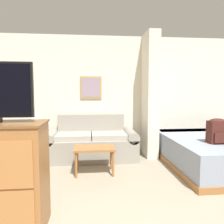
# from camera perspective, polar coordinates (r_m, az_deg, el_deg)

# --- Properties ---
(wall_back) EXTENTS (7.07, 0.16, 2.60)m
(wall_back) POSITION_cam_1_polar(r_m,az_deg,el_deg) (4.95, -2.53, 4.36)
(wall_back) COLOR silver
(wall_back) RESTS_ON ground_plane
(wall_partition_pillar) EXTENTS (0.24, 0.64, 2.60)m
(wall_partition_pillar) POSITION_cam_1_polar(r_m,az_deg,el_deg) (4.74, 9.86, 4.31)
(wall_partition_pillar) COLOR silver
(wall_partition_pillar) RESTS_ON ground_plane
(couch) EXTENTS (1.85, 0.84, 0.89)m
(couch) POSITION_cam_1_polar(r_m,az_deg,el_deg) (4.58, -5.38, -7.98)
(couch) COLOR gray
(couch) RESTS_ON ground_plane
(coffee_table) EXTENTS (0.67, 0.42, 0.45)m
(coffee_table) POSITION_cam_1_polar(r_m,az_deg,el_deg) (3.72, -4.61, -10.07)
(coffee_table) COLOR #996033
(coffee_table) RESTS_ON ground_plane
(side_table) EXTENTS (0.43, 0.43, 0.58)m
(side_table) POSITION_cam_1_polar(r_m,az_deg,el_deg) (4.63, -19.04, -6.16)
(side_table) COLOR #996033
(side_table) RESTS_ON ground_plane
(table_lamp) EXTENTS (0.37, 0.37, 0.43)m
(table_lamp) POSITION_cam_1_polar(r_m,az_deg,el_deg) (4.57, -19.19, -1.28)
(table_lamp) COLOR tan
(table_lamp) RESTS_ON side_table
(bed) EXTENTS (1.83, 2.18, 0.53)m
(bed) POSITION_cam_1_polar(r_m,az_deg,el_deg) (4.56, 25.64, -9.25)
(bed) COLOR #996033
(bed) RESTS_ON ground_plane
(backpack) EXTENTS (0.29, 0.22, 0.41)m
(backpack) POSITION_cam_1_polar(r_m,az_deg,el_deg) (3.99, 25.80, -4.36)
(backpack) COLOR #471E19
(backpack) RESTS_ON bed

